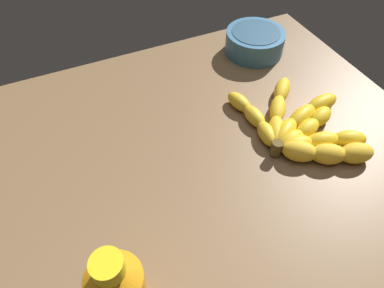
% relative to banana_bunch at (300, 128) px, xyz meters
% --- Properties ---
extents(ground_plane, '(0.94, 0.77, 0.04)m').
position_rel_banana_bunch_xyz_m(ground_plane, '(-0.23, 0.00, -0.03)').
color(ground_plane, brown).
extents(banana_bunch, '(0.21, 0.27, 0.04)m').
position_rel_banana_bunch_xyz_m(banana_bunch, '(0.00, 0.00, 0.00)').
color(banana_bunch, gold).
rests_on(banana_bunch, ground_plane).
extents(small_bowl, '(0.14, 0.14, 0.06)m').
position_rel_banana_bunch_xyz_m(small_bowl, '(0.06, 0.27, 0.01)').
color(small_bowl, teal).
rests_on(small_bowl, ground_plane).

